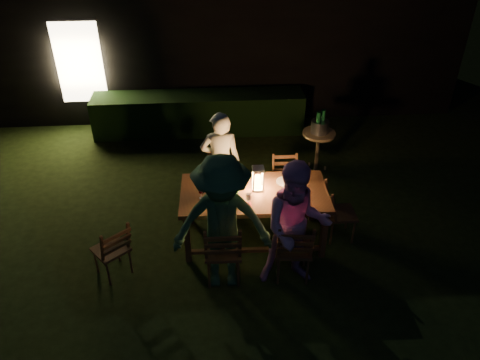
{
  "coord_description": "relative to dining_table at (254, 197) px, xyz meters",
  "views": [
    {
      "loc": [
        -0.3,
        -4.92,
        4.5
      ],
      "look_at": [
        0.1,
        0.53,
        0.87
      ],
      "focal_mm": 35.0,
      "sensor_mm": 36.0,
      "label": 1
    }
  ],
  "objects": [
    {
      "name": "bottle_bucket_b",
      "position": [
        1.34,
        1.83,
        0.17
      ],
      "size": [
        0.07,
        0.07,
        0.32
      ],
      "primitive_type": "cylinder",
      "color": "#0F471E",
      "rests_on": "side_table"
    },
    {
      "name": "chair_far_right",
      "position": [
        0.57,
        0.75,
        -0.49
      ],
      "size": [
        0.4,
        0.43,
        0.89
      ],
      "rotation": [
        0.0,
        0.0,
        3.13
      ],
      "color": "#54301C",
      "rests_on": "ground"
    },
    {
      "name": "chair_near_right",
      "position": [
        0.43,
        -0.78,
        -0.45
      ],
      "size": [
        0.5,
        0.53,
        1.01
      ],
      "rotation": [
        0.0,
        0.0,
        -0.1
      ],
      "color": "#54301C",
      "rests_on": "ground"
    },
    {
      "name": "wineglass_b",
      "position": [
        -0.72,
        -0.1,
        0.17
      ],
      "size": [
        0.06,
        0.06,
        0.18
      ],
      "primitive_type": null,
      "color": "#59070F",
      "rests_on": "dining_table"
    },
    {
      "name": "chair_far_left",
      "position": [
        -0.43,
        0.78,
        -0.47
      ],
      "size": [
        0.44,
        0.47,
        0.94
      ],
      "rotation": [
        0.0,
        0.0,
        3.09
      ],
      "color": "#54301C",
      "rests_on": "ground"
    },
    {
      "name": "wineglass_d",
      "position": [
        0.62,
        0.16,
        0.17
      ],
      "size": [
        0.06,
        0.06,
        0.18
      ],
      "primitive_type": null,
      "color": "#59070F",
      "rests_on": "dining_table"
    },
    {
      "name": "person_house_side",
      "position": [
        -0.43,
        0.83,
        0.07
      ],
      "size": [
        0.61,
        0.41,
        1.65
      ],
      "primitive_type": "imported",
      "rotation": [
        0.0,
        0.0,
        3.12
      ],
      "color": "beige",
      "rests_on": "ground"
    },
    {
      "name": "lantern",
      "position": [
        0.05,
        0.05,
        0.24
      ],
      "size": [
        0.16,
        0.16,
        0.35
      ],
      "color": "white",
      "rests_on": "dining_table"
    },
    {
      "name": "plate_near_left",
      "position": [
        -0.56,
        -0.21,
        0.09
      ],
      "size": [
        0.25,
        0.25,
        0.01
      ],
      "primitive_type": "cylinder",
      "color": "white",
      "rests_on": "dining_table"
    },
    {
      "name": "plate_far_right",
      "position": [
        0.46,
        0.21,
        0.09
      ],
      "size": [
        0.25,
        0.25,
        0.01
      ],
      "primitive_type": "cylinder",
      "color": "white",
      "rests_on": "dining_table"
    },
    {
      "name": "bottle_bucket_a",
      "position": [
        1.24,
        1.75,
        0.17
      ],
      "size": [
        0.07,
        0.07,
        0.32
      ],
      "primitive_type": "cylinder",
      "color": "#0F471E",
      "rests_on": "side_table"
    },
    {
      "name": "chair_end",
      "position": [
        1.23,
        -0.03,
        -0.48
      ],
      "size": [
        0.45,
        0.42,
        0.92
      ],
      "rotation": [
        0.0,
        0.0,
        -1.56
      ],
      "color": "#54301C",
      "rests_on": "ground"
    },
    {
      "name": "wineglass_c",
      "position": [
        0.29,
        -0.29,
        0.17
      ],
      "size": [
        0.06,
        0.06,
        0.18
      ],
      "primitive_type": null,
      "color": "#59070F",
      "rests_on": "dining_table"
    },
    {
      "name": "chair_near_left",
      "position": [
        -0.47,
        -0.76,
        -0.45
      ],
      "size": [
        0.47,
        0.5,
        1.03
      ],
      "rotation": [
        0.0,
        0.0,
        -0.02
      ],
      "color": "#54301C",
      "rests_on": "ground"
    },
    {
      "name": "phone",
      "position": [
        -0.63,
        -0.28,
        0.09
      ],
      "size": [
        0.14,
        0.07,
        0.01
      ],
      "primitive_type": "cube",
      "color": "black",
      "rests_on": "dining_table"
    },
    {
      "name": "plate_near_right",
      "position": [
        0.44,
        -0.23,
        0.09
      ],
      "size": [
        0.25,
        0.25,
        0.01
      ],
      "primitive_type": "cylinder",
      "color": "white",
      "rests_on": "dining_table"
    },
    {
      "name": "plate_far_left",
      "position": [
        -0.54,
        0.23,
        0.09
      ],
      "size": [
        0.25,
        0.25,
        0.01
      ],
      "primitive_type": "cylinder",
      "color": "white",
      "rests_on": "dining_table"
    },
    {
      "name": "person_opp_right",
      "position": [
        0.43,
        -0.83,
        0.13
      ],
      "size": [
        0.87,
        0.69,
        1.77
      ],
      "primitive_type": "imported",
      "rotation": [
        0.0,
        0.0,
        -0.02
      ],
      "color": "#DC97D8",
      "rests_on": "ground"
    },
    {
      "name": "ice_bucket",
      "position": [
        1.29,
        1.79,
        0.12
      ],
      "size": [
        0.3,
        0.3,
        0.22
      ],
      "primitive_type": "cylinder",
      "color": "#A5A8AD",
      "rests_on": "side_table"
    },
    {
      "name": "dining_table",
      "position": [
        0.0,
        0.0,
        0.0
      ],
      "size": [
        2.04,
        1.05,
        0.84
      ],
      "rotation": [
        0.0,
        0.0,
        -0.02
      ],
      "color": "#54301C",
      "rests_on": "ground"
    },
    {
      "name": "napkin_left",
      "position": [
        -0.16,
        -0.32,
        0.09
      ],
      "size": [
        0.18,
        0.14,
        0.01
      ],
      "primitive_type": "cube",
      "color": "red",
      "rests_on": "dining_table"
    },
    {
      "name": "wineglass_a",
      "position": [
        -0.29,
        0.29,
        0.17
      ],
      "size": [
        0.06,
        0.06,
        0.18
      ],
      "primitive_type": null,
      "color": "#59070F",
      "rests_on": "dining_table"
    },
    {
      "name": "napkin_right",
      "position": [
        0.54,
        -0.31,
        0.09
      ],
      "size": [
        0.18,
        0.14,
        0.01
      ],
      "primitive_type": "cube",
      "color": "red",
      "rests_on": "dining_table"
    },
    {
      "name": "wineglass_e",
      "position": [
        -0.11,
        -0.3,
        0.17
      ],
      "size": [
        0.06,
        0.06,
        0.18
      ],
      "primitive_type": null,
      "color": "silver",
      "rests_on": "dining_table"
    },
    {
      "name": "person_opp_left",
      "position": [
        -0.47,
        -0.81,
        0.18
      ],
      "size": [
        1.23,
        0.73,
        1.88
      ],
      "primitive_type": "imported",
      "rotation": [
        0.0,
        0.0,
        -0.02
      ],
      "color": "#2F5F3B",
      "rests_on": "ground"
    },
    {
      "name": "side_table",
      "position": [
        1.29,
        1.79,
        -0.08
      ],
      "size": [
        0.57,
        0.57,
        0.76
      ],
      "color": "olive",
      "rests_on": "ground"
    },
    {
      "name": "chair_spare",
      "position": [
        -1.9,
        -0.57,
        -0.48
      ],
      "size": [
        0.59,
        0.59,
        0.91
      ],
      "rotation": [
        0.0,
        0.0,
        0.69
      ],
      "color": "#54301C",
      "rests_on": "ground"
    },
    {
      "name": "garden_envelope",
      "position": [
        -0.29,
        5.87,
        0.82
      ],
      "size": [
        40.0,
        40.0,
        3.2
      ],
      "color": "black",
      "rests_on": "ground"
    },
    {
      "name": "bottle_table",
      "position": [
        -0.25,
        0.01,
        0.22
      ],
      "size": [
        0.07,
        0.07,
        0.28
      ],
      "primitive_type": "cylinder",
      "color": "#0F471E",
      "rests_on": "dining_table"
    }
  ]
}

